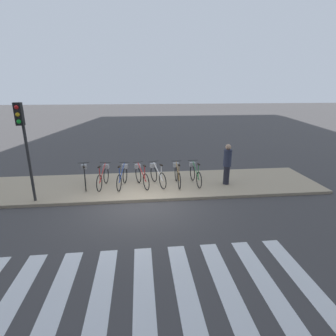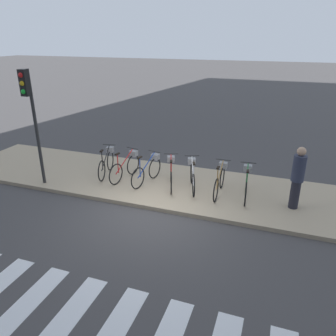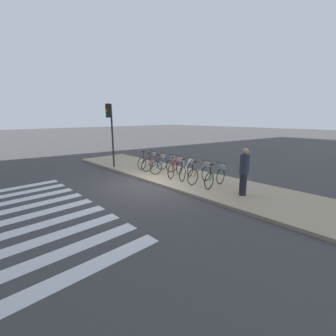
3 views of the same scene
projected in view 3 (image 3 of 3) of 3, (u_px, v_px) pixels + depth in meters
ground_plane at (153, 184)px, 10.21m from camera, size 120.00×120.00×0.00m
sidewalk at (178, 176)px, 11.31m from camera, size 15.58×3.31×0.12m
parked_bicycle_0 at (148, 160)px, 12.88m from camera, size 0.52×1.63×1.02m
parked_bicycle_1 at (156, 162)px, 12.27m from camera, size 0.47×1.64×1.02m
parked_bicycle_2 at (166, 165)px, 11.66m from camera, size 0.51×1.63×1.02m
parked_bicycle_3 at (176, 167)px, 11.10m from camera, size 0.67×1.58×1.02m
parked_bicycle_4 at (187, 169)px, 10.64m from camera, size 0.67×1.58×1.02m
parked_bicycle_5 at (201, 173)px, 9.99m from camera, size 0.46×1.66×1.02m
parked_bicycle_6 at (216, 176)px, 9.45m from camera, size 0.46×1.66×1.02m
pedestrian at (244, 171)px, 8.24m from camera, size 0.34×0.34×1.78m
traffic_light at (110, 122)px, 12.58m from camera, size 0.24×0.40×3.59m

